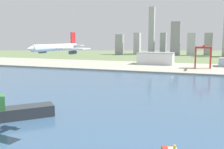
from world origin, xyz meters
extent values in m
plane|color=#62754D|center=(0.00, 300.00, 0.00)|extent=(2400.00, 2400.00, 0.00)
cube|color=#385675|center=(0.00, 240.00, 0.07)|extent=(840.00, 360.00, 0.15)
cube|color=#9F9F8E|center=(0.00, 490.00, 1.25)|extent=(840.00, 140.00, 2.50)
cylinder|color=silver|center=(-7.69, 179.90, 44.62)|extent=(7.23, 33.23, 3.36)
cone|color=silver|center=(-9.79, 162.15, 44.62)|extent=(3.60, 4.04, 3.19)
cube|color=silver|center=(-7.49, 181.54, 44.11)|extent=(34.59, 11.23, 0.50)
cube|color=red|center=(-5.93, 194.67, 48.31)|extent=(0.96, 4.00, 8.06)
cube|color=silver|center=(-5.93, 194.67, 45.29)|extent=(12.57, 5.05, 0.36)
cylinder|color=#4C4F54|center=(1.84, 179.43, 42.27)|extent=(2.38, 4.81, 1.85)
cylinder|color=#4C4F54|center=(-17.06, 181.67, 42.27)|extent=(2.38, 4.81, 1.85)
cylinder|color=yellow|center=(53.46, 160.29, 8.79)|extent=(0.94, 0.94, 2.56)
cube|color=#2D3338|center=(-49.02, 186.41, 3.68)|extent=(49.91, 49.60, 7.07)
cube|color=#B72D23|center=(53.40, 483.32, 17.86)|extent=(2.20, 2.20, 30.71)
cube|color=#B72D23|center=(75.69, 483.32, 17.86)|extent=(2.20, 2.20, 30.71)
cube|color=#B72D23|center=(53.40, 491.32, 17.86)|extent=(2.20, 2.20, 30.71)
cube|color=#B72D23|center=(75.69, 491.32, 17.86)|extent=(2.20, 2.20, 30.71)
cube|color=#B72D23|center=(64.55, 487.32, 34.61)|extent=(24.70, 10.00, 2.80)
cube|color=#B72D23|center=(64.55, 476.21, 37.41)|extent=(2.60, 44.44, 2.60)
cube|color=white|center=(-15.12, 523.42, 12.48)|extent=(62.13, 32.33, 19.96)
cube|color=gray|center=(-15.12, 523.42, 23.06)|extent=(63.37, 32.97, 1.20)
cube|color=#979BA0|center=(-170.32, 796.05, 29.98)|extent=(23.21, 16.79, 59.97)
cube|color=#B2B1B9|center=(-126.54, 839.63, 32.70)|extent=(18.59, 23.93, 65.41)
cube|color=#A3A6AB|center=(-79.63, 825.13, 69.75)|extent=(15.84, 19.62, 139.50)
cube|color=#969CA1|center=(-46.03, 834.22, 32.39)|extent=(16.63, 23.12, 64.78)
cube|color=gray|center=(-9.24, 818.09, 47.67)|extent=(26.33, 21.46, 95.33)
cube|color=#B9B8C4|center=(34.18, 824.42, 31.70)|extent=(22.58, 18.05, 63.39)
cube|color=#999B9B|center=(79.48, 845.39, 31.90)|extent=(22.03, 25.01, 63.79)
camera|label=1|loc=(60.92, 69.20, 49.27)|focal=40.53mm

